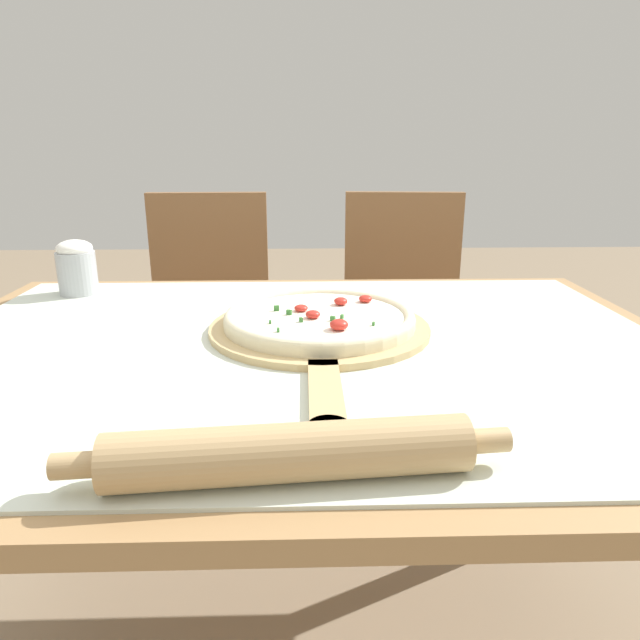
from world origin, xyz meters
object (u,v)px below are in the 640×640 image
object	(u,v)px
rolling_pin	(290,452)
chair_right	(402,313)
pizza	(320,318)
flour_cup	(77,267)
pizza_peel	(320,331)
chair_left	(210,314)

from	to	relation	value
rolling_pin	chair_right	size ratio (longest dim) A/B	0.50
pizza	chair_right	bearing A→B (deg)	69.78
pizza	flour_cup	bearing A→B (deg)	151.92
pizza_peel	pizza	size ratio (longest dim) A/B	1.76
pizza	flour_cup	distance (m)	0.61
chair_right	pizza	bearing A→B (deg)	-105.25
pizza_peel	flour_cup	bearing A→B (deg)	150.18
chair_right	rolling_pin	bearing A→B (deg)	-99.88
pizza_peel	pizza	distance (m)	0.03
pizza	chair_left	xyz separation A→B (m)	(-0.33, 0.79, -0.23)
pizza_peel	chair_right	size ratio (longest dim) A/B	0.67
pizza_peel	chair_right	distance (m)	0.89
pizza_peel	flour_cup	size ratio (longest dim) A/B	4.96
pizza_peel	rolling_pin	bearing A→B (deg)	-95.49
pizza	flour_cup	xyz separation A→B (m)	(-0.53, 0.28, 0.04)
pizza_peel	chair_left	xyz separation A→B (m)	(-0.33, 0.81, -0.21)
pizza_peel	chair_right	world-z (taller)	chair_right
pizza	flour_cup	size ratio (longest dim) A/B	2.81
pizza_peel	flour_cup	world-z (taller)	flour_cup
chair_right	flour_cup	world-z (taller)	chair_right
rolling_pin	flour_cup	size ratio (longest dim) A/B	3.74
flour_cup	pizza	bearing A→B (deg)	-28.08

